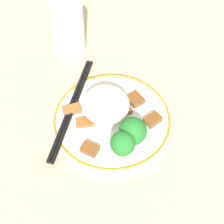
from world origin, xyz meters
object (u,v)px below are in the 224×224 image
at_px(broccoli_back_left, 123,144).
at_px(chopsticks, 72,108).
at_px(broccoli_back_center, 135,130).
at_px(drinking_glass, 68,29).
at_px(plate, 112,120).

xyz_separation_m(broccoli_back_left, chopsticks, (0.13, 0.02, -0.03)).
bearing_deg(broccoli_back_center, broccoli_back_left, 107.27).
bearing_deg(broccoli_back_center, chopsticks, 22.44).
bearing_deg(drinking_glass, plate, 167.74).
xyz_separation_m(broccoli_back_left, broccoli_back_center, (0.01, -0.03, -0.00)).
bearing_deg(chopsticks, broccoli_back_left, -172.97).
relative_size(plate, drinking_glass, 1.85).
xyz_separation_m(chopsticks, drinking_glass, (0.15, -0.09, 0.04)).
distance_m(plate, broccoli_back_left, 0.08).
xyz_separation_m(plate, chopsticks, (0.06, 0.05, 0.01)).
bearing_deg(broccoli_back_left, plate, -23.51).
height_order(plate, chopsticks, chopsticks).
bearing_deg(broccoli_back_left, broccoli_back_center, -72.73).
relative_size(plate, broccoli_back_left, 4.08).
height_order(broccoli_back_center, drinking_glass, drinking_glass).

